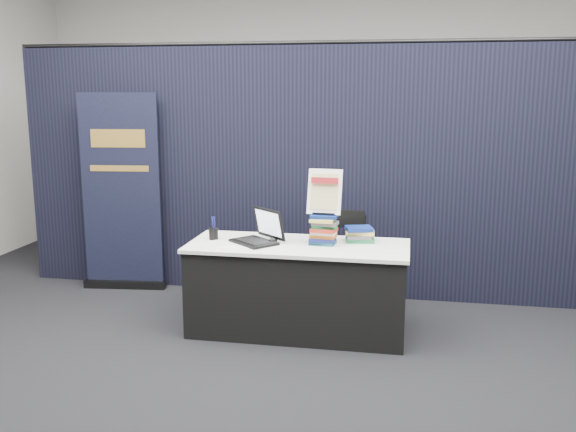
# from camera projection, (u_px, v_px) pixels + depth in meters

# --- Properties ---
(floor) EXTENTS (8.00, 8.00, 0.00)m
(floor) POSITION_uv_depth(u_px,v_px,m) (285.00, 357.00, 4.86)
(floor) COLOR black
(floor) RESTS_ON ground
(wall_back) EXTENTS (8.00, 0.02, 3.50)m
(wall_back) POSITION_uv_depth(u_px,v_px,m) (343.00, 108.00, 8.37)
(wall_back) COLOR beige
(wall_back) RESTS_ON floor
(drape_partition) EXTENTS (6.00, 0.08, 2.40)m
(drape_partition) POSITION_uv_depth(u_px,v_px,m) (317.00, 173.00, 6.17)
(drape_partition) COLOR black
(drape_partition) RESTS_ON floor
(display_table) EXTENTS (1.80, 0.75, 0.75)m
(display_table) POSITION_uv_depth(u_px,v_px,m) (298.00, 288.00, 5.32)
(display_table) COLOR black
(display_table) RESTS_ON floor
(laptop) EXTENTS (0.45, 0.49, 0.28)m
(laptop) POSITION_uv_depth(u_px,v_px,m) (255.00, 234.00, 5.30)
(laptop) COLOR black
(laptop) RESTS_ON display_table
(mouse) EXTENTS (0.08, 0.13, 0.04)m
(mouse) POSITION_uv_depth(u_px,v_px,m) (273.00, 240.00, 5.29)
(mouse) COLOR black
(mouse) RESTS_ON display_table
(brochure_left) EXTENTS (0.35, 0.29, 0.00)m
(brochure_left) POSITION_uv_depth(u_px,v_px,m) (232.00, 243.00, 5.28)
(brochure_left) COLOR silver
(brochure_left) RESTS_ON display_table
(brochure_mid) EXTENTS (0.31, 0.25, 0.00)m
(brochure_mid) POSITION_uv_depth(u_px,v_px,m) (211.00, 243.00, 5.26)
(brochure_mid) COLOR silver
(brochure_mid) RESTS_ON display_table
(brochure_right) EXTENTS (0.26, 0.19, 0.00)m
(brochure_right) POSITION_uv_depth(u_px,v_px,m) (235.00, 246.00, 5.16)
(brochure_right) COLOR white
(brochure_right) RESTS_ON display_table
(pen_cup) EXTENTS (0.09, 0.09, 0.10)m
(pen_cup) POSITION_uv_depth(u_px,v_px,m) (214.00, 234.00, 5.40)
(pen_cup) COLOR black
(pen_cup) RESTS_ON display_table
(book_stack_tall) EXTENTS (0.21, 0.17, 0.24)m
(book_stack_tall) POSITION_uv_depth(u_px,v_px,m) (324.00, 230.00, 5.22)
(book_stack_tall) COLOR #17525A
(book_stack_tall) RESTS_ON display_table
(book_stack_short) EXTENTS (0.25, 0.21, 0.13)m
(book_stack_short) POSITION_uv_depth(u_px,v_px,m) (359.00, 234.00, 5.32)
(book_stack_short) COLOR #1D6F3B
(book_stack_short) RESTS_ON display_table
(info_sign) EXTENTS (0.28, 0.15, 0.38)m
(info_sign) POSITION_uv_depth(u_px,v_px,m) (325.00, 192.00, 5.19)
(info_sign) COLOR black
(info_sign) RESTS_ON book_stack_tall
(pullup_banner) EXTENTS (0.84, 0.19, 1.97)m
(pullup_banner) POSITION_uv_depth(u_px,v_px,m) (122.00, 204.00, 6.40)
(pullup_banner) COLOR black
(pullup_banner) RESTS_ON floor
(stacking_chair) EXTENTS (0.44, 0.45, 0.93)m
(stacking_chair) POSITION_uv_depth(u_px,v_px,m) (340.00, 258.00, 5.70)
(stacking_chair) COLOR black
(stacking_chair) RESTS_ON floor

